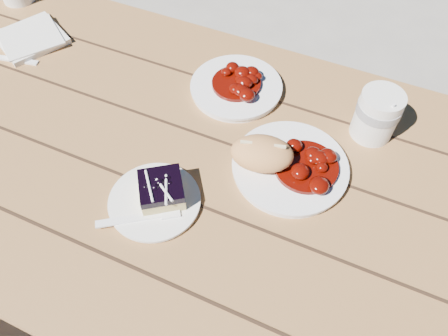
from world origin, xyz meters
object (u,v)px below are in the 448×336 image
at_px(picnic_table, 199,207).
at_px(blueberry_cake, 161,190).
at_px(coffee_cup, 377,115).
at_px(main_plate, 290,167).
at_px(bread_roll, 262,154).
at_px(dessert_plate, 155,202).
at_px(second_plate, 236,88).

height_order(picnic_table, blueberry_cake, blueberry_cake).
bearing_deg(coffee_cup, blueberry_cake, -134.57).
bearing_deg(main_plate, bread_roll, -160.02).
height_order(main_plate, blueberry_cake, blueberry_cake).
height_order(blueberry_cake, coffee_cup, coffee_cup).
distance_m(picnic_table, bread_roll, 0.25).
bearing_deg(picnic_table, dessert_plate, -105.43).
height_order(dessert_plate, second_plate, second_plate).
bearing_deg(second_plate, blueberry_cake, -91.92).
relative_size(picnic_table, bread_roll, 16.21).
distance_m(dessert_plate, blueberry_cake, 0.03).
relative_size(blueberry_cake, coffee_cup, 1.02).
distance_m(main_plate, bread_roll, 0.07).
relative_size(picnic_table, dessert_plate, 11.80).
distance_m(dessert_plate, coffee_cup, 0.48).
relative_size(picnic_table, coffee_cup, 18.28).
height_order(bread_roll, coffee_cup, coffee_cup).
distance_m(picnic_table, main_plate, 0.26).
bearing_deg(dessert_plate, coffee_cup, 45.84).
xyz_separation_m(picnic_table, dessert_plate, (-0.03, -0.11, 0.17)).
relative_size(dessert_plate, blueberry_cake, 1.53).
bearing_deg(bread_roll, dessert_plate, -134.01).
xyz_separation_m(blueberry_cake, second_plate, (0.01, 0.33, -0.02)).
xyz_separation_m(picnic_table, coffee_cup, (0.30, 0.23, 0.22)).
distance_m(bread_roll, blueberry_cake, 0.20).
relative_size(main_plate, bread_roll, 1.84).
bearing_deg(blueberry_cake, bread_roll, 9.92).
height_order(bread_roll, dessert_plate, bread_roll).
bearing_deg(second_plate, bread_roll, -54.37).
relative_size(coffee_cup, second_plate, 0.53).
distance_m(dessert_plate, second_plate, 0.35).
bearing_deg(main_plate, dessert_plate, -139.36).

